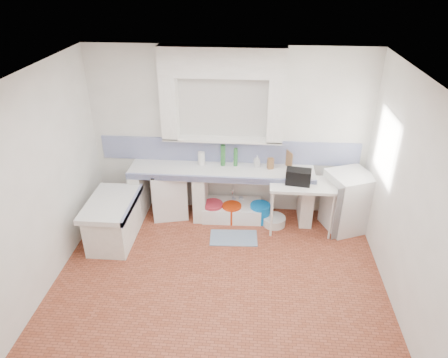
# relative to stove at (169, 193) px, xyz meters

# --- Properties ---
(floor) EXTENTS (4.50, 4.50, 0.00)m
(floor) POSITION_rel_stove_xyz_m (0.99, -1.71, -0.41)
(floor) COLOR #9C4A32
(floor) RESTS_ON ground
(ceiling) EXTENTS (4.50, 4.50, 0.00)m
(ceiling) POSITION_rel_stove_xyz_m (0.99, -1.71, 2.39)
(ceiling) COLOR white
(ceiling) RESTS_ON ground
(wall_back) EXTENTS (4.50, 0.00, 4.50)m
(wall_back) POSITION_rel_stove_xyz_m (0.99, 0.29, 0.99)
(wall_back) COLOR white
(wall_back) RESTS_ON ground
(wall_front) EXTENTS (4.50, 0.00, 4.50)m
(wall_front) POSITION_rel_stove_xyz_m (0.99, -3.71, 0.99)
(wall_front) COLOR white
(wall_front) RESTS_ON ground
(wall_left) EXTENTS (0.00, 4.50, 4.50)m
(wall_left) POSITION_rel_stove_xyz_m (-1.26, -1.71, 0.99)
(wall_left) COLOR white
(wall_left) RESTS_ON ground
(wall_right) EXTENTS (0.00, 4.50, 4.50)m
(wall_right) POSITION_rel_stove_xyz_m (3.24, -1.71, 0.99)
(wall_right) COLOR white
(wall_right) RESTS_ON ground
(alcove_mass) EXTENTS (1.90, 0.25, 0.45)m
(alcove_mass) POSITION_rel_stove_xyz_m (0.89, 0.16, 2.17)
(alcove_mass) COLOR white
(alcove_mass) RESTS_ON ground
(window_frame) EXTENTS (0.35, 0.86, 1.06)m
(window_frame) POSITION_rel_stove_xyz_m (3.41, -0.51, 1.19)
(window_frame) COLOR #372011
(window_frame) RESTS_ON ground
(lace_valance) EXTENTS (0.01, 0.84, 0.24)m
(lace_valance) POSITION_rel_stove_xyz_m (3.27, -0.51, 1.57)
(lace_valance) COLOR white
(lace_valance) RESTS_ON ground
(counter_slab) EXTENTS (3.00, 0.60, 0.08)m
(counter_slab) POSITION_rel_stove_xyz_m (0.89, -0.01, 0.45)
(counter_slab) COLOR white
(counter_slab) RESTS_ON ground
(counter_lip) EXTENTS (3.00, 0.04, 0.10)m
(counter_lip) POSITION_rel_stove_xyz_m (0.89, -0.29, 0.45)
(counter_lip) COLOR navy
(counter_lip) RESTS_ON ground
(counter_pier_left) EXTENTS (0.20, 0.55, 0.82)m
(counter_pier_left) POSITION_rel_stove_xyz_m (-0.51, -0.01, 0.00)
(counter_pier_left) COLOR white
(counter_pier_left) RESTS_ON ground
(counter_pier_mid) EXTENTS (0.20, 0.55, 0.82)m
(counter_pier_mid) POSITION_rel_stove_xyz_m (0.54, -0.01, 0.00)
(counter_pier_mid) COLOR white
(counter_pier_mid) RESTS_ON ground
(counter_pier_right) EXTENTS (0.20, 0.55, 0.82)m
(counter_pier_right) POSITION_rel_stove_xyz_m (2.29, -0.01, 0.00)
(counter_pier_right) COLOR white
(counter_pier_right) RESTS_ON ground
(peninsula_top) EXTENTS (0.70, 1.10, 0.08)m
(peninsula_top) POSITION_rel_stove_xyz_m (-0.71, -0.81, 0.25)
(peninsula_top) COLOR white
(peninsula_top) RESTS_ON ground
(peninsula_base) EXTENTS (0.60, 1.00, 0.62)m
(peninsula_base) POSITION_rel_stove_xyz_m (-0.71, -0.81, -0.10)
(peninsula_base) COLOR white
(peninsula_base) RESTS_ON ground
(peninsula_lip) EXTENTS (0.04, 1.10, 0.10)m
(peninsula_lip) POSITION_rel_stove_xyz_m (-0.38, -0.81, 0.25)
(peninsula_lip) COLOR navy
(peninsula_lip) RESTS_ON ground
(backsplash) EXTENTS (4.27, 0.03, 0.40)m
(backsplash) POSITION_rel_stove_xyz_m (0.99, 0.27, 0.69)
(backsplash) COLOR navy
(backsplash) RESTS_ON ground
(stove) EXTENTS (0.69, 0.67, 0.81)m
(stove) POSITION_rel_stove_xyz_m (0.00, 0.00, 0.00)
(stove) COLOR white
(stove) RESTS_ON ground
(sink) EXTENTS (0.99, 0.55, 0.23)m
(sink) POSITION_rel_stove_xyz_m (1.07, -0.03, -0.29)
(sink) COLOR white
(sink) RESTS_ON ground
(side_table) EXTENTS (1.02, 0.57, 0.05)m
(side_table) POSITION_rel_stove_xyz_m (2.17, -0.29, 0.02)
(side_table) COLOR white
(side_table) RESTS_ON ground
(fridge) EXTENTS (0.82, 0.82, 0.97)m
(fridge) POSITION_rel_stove_xyz_m (2.93, -0.16, 0.08)
(fridge) COLOR white
(fridge) RESTS_ON ground
(bucket_red) EXTENTS (0.36, 0.36, 0.32)m
(bucket_red) POSITION_rel_stove_xyz_m (0.75, -0.13, -0.25)
(bucket_red) COLOR #B02737
(bucket_red) RESTS_ON ground
(bucket_orange) EXTENTS (0.34, 0.34, 0.30)m
(bucket_orange) POSITION_rel_stove_xyz_m (1.07, -0.13, -0.26)
(bucket_orange) COLOR red
(bucket_orange) RESTS_ON ground
(bucket_blue) EXTENTS (0.36, 0.36, 0.31)m
(bucket_blue) POSITION_rel_stove_xyz_m (1.54, -0.11, -0.25)
(bucket_blue) COLOR blue
(bucket_blue) RESTS_ON ground
(basin_white) EXTENTS (0.47, 0.47, 0.14)m
(basin_white) POSITION_rel_stove_xyz_m (1.78, -0.21, -0.33)
(basin_white) COLOR white
(basin_white) RESTS_ON ground
(water_bottle_a) EXTENTS (0.09, 0.09, 0.27)m
(water_bottle_a) POSITION_rel_stove_xyz_m (1.09, 0.13, -0.27)
(water_bottle_a) COLOR silver
(water_bottle_a) RESTS_ON ground
(water_bottle_b) EXTENTS (0.08, 0.08, 0.30)m
(water_bottle_b) POSITION_rel_stove_xyz_m (1.21, 0.14, -0.26)
(water_bottle_b) COLOR silver
(water_bottle_b) RESTS_ON ground
(black_bag) EXTENTS (0.40, 0.27, 0.24)m
(black_bag) POSITION_rel_stove_xyz_m (2.10, -0.30, 0.56)
(black_bag) COLOR black
(black_bag) RESTS_ON side_table
(green_bottle_a) EXTENTS (0.09, 0.09, 0.36)m
(green_bottle_a) POSITION_rel_stove_xyz_m (0.90, 0.14, 0.67)
(green_bottle_a) COLOR #2C6E31
(green_bottle_a) RESTS_ON counter_slab
(green_bottle_b) EXTENTS (0.08, 0.08, 0.31)m
(green_bottle_b) POSITION_rel_stove_xyz_m (1.11, 0.14, 0.65)
(green_bottle_b) COLOR #2C6E31
(green_bottle_b) RESTS_ON counter_slab
(knife_block) EXTENTS (0.11, 0.10, 0.19)m
(knife_block) POSITION_rel_stove_xyz_m (1.68, 0.07, 0.59)
(knife_block) COLOR brown
(knife_block) RESTS_ON counter_slab
(cutting_board) EXTENTS (0.10, 0.20, 0.28)m
(cutting_board) POSITION_rel_stove_xyz_m (1.97, 0.14, 0.63)
(cutting_board) COLOR brown
(cutting_board) RESTS_ON counter_slab
(paper_towel) EXTENTS (0.12, 0.12, 0.22)m
(paper_towel) POSITION_rel_stove_xyz_m (0.55, 0.14, 0.60)
(paper_towel) COLOR white
(paper_towel) RESTS_ON counter_slab
(soap_bottle) EXTENTS (0.10, 0.11, 0.20)m
(soap_bottle) POSITION_rel_stove_xyz_m (1.46, 0.14, 0.59)
(soap_bottle) COLOR white
(soap_bottle) RESTS_ON counter_slab
(rug) EXTENTS (0.76, 0.47, 0.01)m
(rug) POSITION_rel_stove_xyz_m (1.13, -0.64, -0.40)
(rug) COLOR #295182
(rug) RESTS_ON ground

